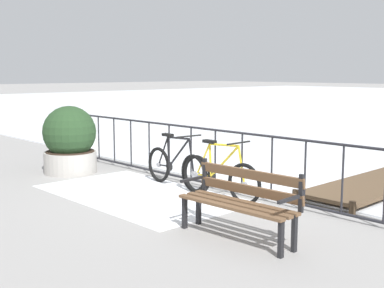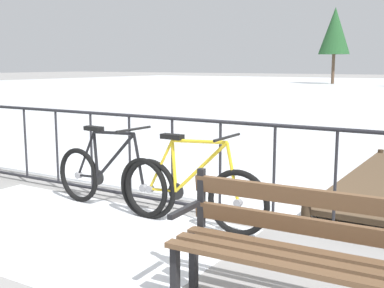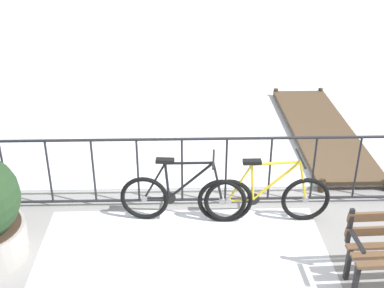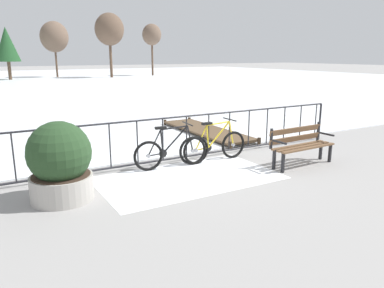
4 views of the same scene
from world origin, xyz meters
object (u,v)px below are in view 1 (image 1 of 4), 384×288
planter_with_shrub (70,141)px  park_bench (241,197)px  bicycle_second (219,177)px  bicycle_near_railing (175,167)px

planter_with_shrub → park_bench: bearing=-6.0°
bicycle_second → park_bench: 1.94m
bicycle_near_railing → park_bench: bicycle_near_railing is taller
bicycle_near_railing → planter_with_shrub: 2.57m
bicycle_second → planter_with_shrub: bearing=-169.5°
bicycle_near_railing → planter_with_shrub: bearing=-164.0°
bicycle_near_railing → park_bench: size_ratio=1.06×
bicycle_second → park_bench: size_ratio=1.06×
bicycle_near_railing → planter_with_shrub: size_ratio=1.25×
bicycle_near_railing → bicycle_second: bearing=-2.1°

